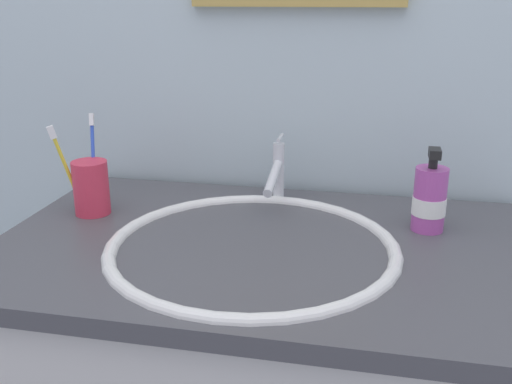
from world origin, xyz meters
TOP-DOWN VIEW (x-y plane):
  - tiled_wall_back at (0.00, 0.34)m, footprint 2.14×0.04m
  - sink_basin at (-0.02, -0.03)m, footprint 0.50×0.50m
  - faucet at (-0.02, 0.21)m, footprint 0.02×0.16m
  - toothbrush_cup at (-0.36, 0.07)m, footprint 0.07×0.07m
  - toothbrush_yellow at (-0.40, 0.05)m, footprint 0.05×0.04m
  - toothbrush_blue at (-0.37, 0.10)m, footprint 0.02×0.06m
  - soap_dispenser at (0.28, 0.12)m, footprint 0.06×0.06m

SIDE VIEW (x-z plane):
  - sink_basin at x=-0.02m, z-range 0.77..0.89m
  - toothbrush_cup at x=-0.36m, z-range 0.87..0.98m
  - soap_dispenser at x=0.28m, z-range 0.85..1.01m
  - faucet at x=-0.02m, z-range 0.87..1.00m
  - toothbrush_yellow at x=-0.40m, z-range 0.89..1.06m
  - toothbrush_blue at x=-0.37m, z-range 0.89..1.07m
  - tiled_wall_back at x=0.00m, z-range 0.00..2.40m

